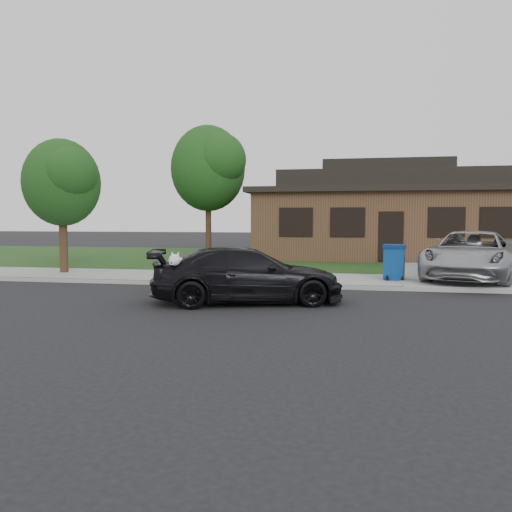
# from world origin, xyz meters

# --- Properties ---
(ground) EXTENTS (120.00, 120.00, 0.00)m
(ground) POSITION_xyz_m (0.00, 0.00, 0.00)
(ground) COLOR black
(ground) RESTS_ON ground
(sidewalk) EXTENTS (60.00, 3.00, 0.12)m
(sidewalk) POSITION_xyz_m (0.00, 5.00, 0.06)
(sidewalk) COLOR gray
(sidewalk) RESTS_ON ground
(curb) EXTENTS (60.00, 0.12, 0.12)m
(curb) POSITION_xyz_m (0.00, 3.50, 0.06)
(curb) COLOR gray
(curb) RESTS_ON ground
(lawn) EXTENTS (60.00, 13.00, 0.13)m
(lawn) POSITION_xyz_m (0.00, 13.00, 0.07)
(lawn) COLOR #193814
(lawn) RESTS_ON ground
(driveway) EXTENTS (4.50, 13.00, 0.14)m
(driveway) POSITION_xyz_m (6.00, 10.00, 0.07)
(driveway) COLOR gray
(driveway) RESTS_ON ground
(sedan) EXTENTS (4.82, 2.99, 1.30)m
(sedan) POSITION_xyz_m (-0.12, 0.85, 0.65)
(sedan) COLOR black
(sedan) RESTS_ON ground
(minivan) EXTENTS (4.08, 5.79, 1.47)m
(minivan) POSITION_xyz_m (5.98, 5.66, 0.87)
(minivan) COLOR #A5A8AD
(minivan) RESTS_ON driveway
(recycling_bin) EXTENTS (0.75, 0.75, 1.08)m
(recycling_bin) POSITION_xyz_m (3.62, 5.05, 0.66)
(recycling_bin) COLOR navy
(recycling_bin) RESTS_ON sidewalk
(house) EXTENTS (12.60, 8.60, 4.65)m
(house) POSITION_xyz_m (4.00, 15.00, 2.13)
(house) COLOR #422B1C
(house) RESTS_ON ground
(tree_0) EXTENTS (3.78, 3.60, 6.34)m
(tree_0) POSITION_xyz_m (-4.34, 12.88, 4.48)
(tree_0) COLOR #332114
(tree_0) RESTS_ON ground
(tree_2) EXTENTS (2.73, 2.60, 4.59)m
(tree_2) POSITION_xyz_m (-7.38, 5.11, 3.27)
(tree_2) COLOR #332114
(tree_2) RESTS_ON ground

